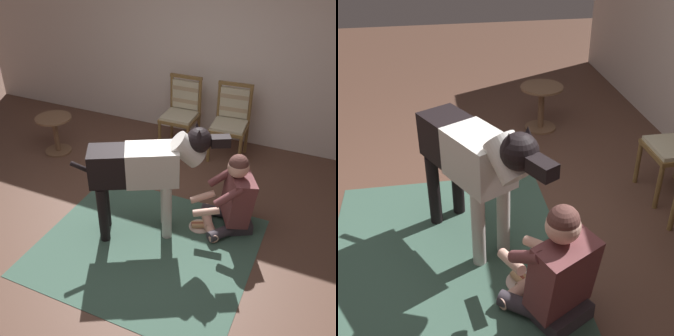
# 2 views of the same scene
# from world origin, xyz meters

# --- Properties ---
(ground_plane) EXTENTS (13.83, 13.83, 0.00)m
(ground_plane) POSITION_xyz_m (0.00, 0.00, 0.00)
(ground_plane) COLOR brown
(area_rug) EXTENTS (2.05, 1.79, 0.01)m
(area_rug) POSITION_xyz_m (0.25, -0.08, 0.00)
(area_rug) COLOR #3B5A4B
(area_rug) RESTS_ON ground
(person_sitting_on_floor) EXTENTS (0.70, 0.63, 0.86)m
(person_sitting_on_floor) POSITION_xyz_m (0.91, 0.56, 0.35)
(person_sitting_on_floor) COLOR #383239
(person_sitting_on_floor) RESTS_ON ground
(large_dog) EXTENTS (1.34, 0.81, 1.18)m
(large_dog) POSITION_xyz_m (0.15, 0.15, 0.76)
(large_dog) COLOR silver
(large_dog) RESTS_ON ground
(hot_dog_on_plate) EXTENTS (0.23, 0.23, 0.06)m
(hot_dog_on_plate) POSITION_xyz_m (0.63, 0.41, 0.03)
(hot_dog_on_plate) COLOR silver
(hot_dog_on_plate) RESTS_ON ground
(round_side_table) EXTENTS (0.48, 0.48, 0.52)m
(round_side_table) POSITION_xyz_m (-1.74, 1.11, 0.32)
(round_side_table) COLOR brown
(round_side_table) RESTS_ON ground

